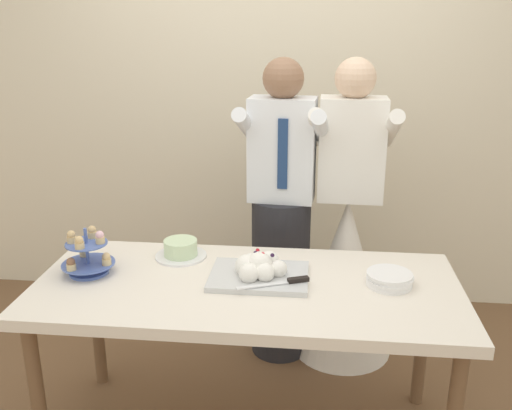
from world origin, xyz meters
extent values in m
cube|color=beige|center=(0.00, 1.48, 1.45)|extent=(5.20, 0.10, 2.90)
cube|color=silver|center=(0.00, 0.00, 0.75)|extent=(1.80, 0.80, 0.05)
cylinder|color=brown|center=(-0.82, -0.32, 0.36)|extent=(0.06, 0.06, 0.72)
cylinder|color=brown|center=(-0.82, 0.32, 0.36)|extent=(0.06, 0.06, 0.72)
cylinder|color=brown|center=(0.82, 0.32, 0.36)|extent=(0.06, 0.06, 0.72)
cylinder|color=#4C66B2|center=(-0.70, 0.03, 0.78)|extent=(0.17, 0.17, 0.01)
cylinder|color=#4C66B2|center=(-0.70, 0.03, 0.88)|extent=(0.01, 0.01, 0.21)
cylinder|color=#4C66B2|center=(-0.70, 0.03, 0.82)|extent=(0.23, 0.23, 0.01)
cylinder|color=#D1B784|center=(-0.61, 0.02, 0.84)|extent=(0.04, 0.04, 0.03)
sphere|color=#D6B27A|center=(-0.61, 0.02, 0.86)|extent=(0.04, 0.04, 0.04)
cylinder|color=#D1B784|center=(-0.75, 0.10, 0.84)|extent=(0.04, 0.04, 0.03)
sphere|color=#EAB7C6|center=(-0.75, 0.10, 0.86)|extent=(0.04, 0.04, 0.04)
cylinder|color=#D1B784|center=(-0.74, -0.05, 0.84)|extent=(0.04, 0.04, 0.03)
sphere|color=brown|center=(-0.74, -0.05, 0.86)|extent=(0.04, 0.04, 0.04)
cylinder|color=#4C66B2|center=(-0.70, 0.03, 0.92)|extent=(0.18, 0.18, 0.01)
cylinder|color=#D1B784|center=(-0.64, 0.03, 0.93)|extent=(0.04, 0.04, 0.03)
sphere|color=#EAB7C6|center=(-0.64, 0.03, 0.96)|extent=(0.04, 0.04, 0.04)
cylinder|color=#D1B784|center=(-0.70, 0.09, 0.93)|extent=(0.04, 0.04, 0.03)
sphere|color=#D6B27A|center=(-0.70, 0.09, 0.96)|extent=(0.04, 0.04, 0.04)
cylinder|color=#D1B784|center=(-0.76, 0.02, 0.93)|extent=(0.04, 0.04, 0.03)
sphere|color=#D6B27A|center=(-0.76, 0.02, 0.96)|extent=(0.04, 0.04, 0.04)
cylinder|color=#D1B784|center=(-0.70, -0.03, 0.93)|extent=(0.04, 0.04, 0.03)
sphere|color=#D6B27A|center=(-0.70, -0.03, 0.96)|extent=(0.04, 0.04, 0.04)
cube|color=silver|center=(0.05, 0.05, 0.79)|extent=(0.42, 0.31, 0.02)
sphere|color=white|center=(0.13, 0.05, 0.83)|extent=(0.08, 0.08, 0.08)
sphere|color=white|center=(0.08, 0.11, 0.83)|extent=(0.09, 0.09, 0.09)
sphere|color=white|center=(0.01, 0.12, 0.82)|extent=(0.07, 0.07, 0.07)
sphere|color=white|center=(-0.01, 0.05, 0.83)|extent=(0.10, 0.10, 0.10)
sphere|color=white|center=(0.01, -0.02, 0.83)|extent=(0.09, 0.09, 0.09)
sphere|color=white|center=(0.08, 0.00, 0.83)|extent=(0.08, 0.08, 0.08)
sphere|color=white|center=(0.05, 0.05, 0.84)|extent=(0.11, 0.11, 0.11)
sphere|color=#B21923|center=(0.03, 0.06, 0.88)|extent=(0.02, 0.02, 0.02)
sphere|color=#2D1938|center=(0.03, 0.06, 0.89)|extent=(0.02, 0.02, 0.02)
sphere|color=#DB474C|center=(0.03, 0.04, 0.88)|extent=(0.02, 0.02, 0.02)
sphere|color=#2D1938|center=(0.10, 0.06, 0.88)|extent=(0.02, 0.02, 0.02)
sphere|color=#B21923|center=(0.03, 0.11, 0.88)|extent=(0.02, 0.02, 0.02)
sphere|color=#DB474C|center=(0.06, 0.05, 0.89)|extent=(0.02, 0.02, 0.02)
cube|color=silver|center=(0.08, -0.07, 0.80)|extent=(0.22, 0.10, 0.00)
cube|color=black|center=(0.22, -0.01, 0.81)|extent=(0.09, 0.06, 0.02)
cylinder|color=white|center=(0.60, 0.04, 0.78)|extent=(0.19, 0.19, 0.01)
cylinder|color=white|center=(0.60, 0.05, 0.79)|extent=(0.19, 0.19, 0.01)
cylinder|color=white|center=(0.60, 0.04, 0.80)|extent=(0.19, 0.19, 0.01)
cylinder|color=white|center=(0.60, 0.05, 0.81)|extent=(0.19, 0.19, 0.01)
cylinder|color=white|center=(0.60, 0.05, 0.82)|extent=(0.19, 0.19, 0.01)
cylinder|color=white|center=(-0.34, 0.24, 0.78)|extent=(0.24, 0.24, 0.01)
cylinder|color=beige|center=(-0.34, 0.24, 0.82)|extent=(0.16, 0.16, 0.07)
cylinder|color=#232328|center=(0.10, 0.73, 0.46)|extent=(0.32, 0.32, 0.92)
cube|color=white|center=(0.10, 0.73, 1.19)|extent=(0.35, 0.23, 0.54)
sphere|color=#8C664C|center=(0.10, 0.73, 1.55)|extent=(0.21, 0.21, 0.21)
cylinder|color=white|center=(-0.08, 0.74, 1.30)|extent=(0.11, 0.49, 0.28)
cylinder|color=white|center=(0.30, 0.71, 1.30)|extent=(0.11, 0.49, 0.28)
cube|color=navy|center=(0.11, 0.62, 1.19)|extent=(0.05, 0.02, 0.36)
cone|color=white|center=(0.46, 0.77, 0.46)|extent=(0.56, 0.56, 0.92)
cube|color=white|center=(0.46, 0.77, 1.19)|extent=(0.34, 0.21, 0.54)
sphere|color=beige|center=(0.46, 0.77, 1.55)|extent=(0.21, 0.21, 0.21)
cylinder|color=white|center=(0.27, 0.78, 1.30)|extent=(0.09, 0.49, 0.28)
cylinder|color=white|center=(0.65, 0.77, 1.30)|extent=(0.09, 0.49, 0.28)
camera|label=1|loc=(0.26, -2.13, 1.84)|focal=39.39mm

